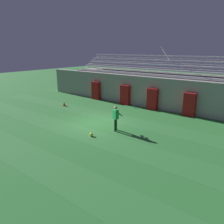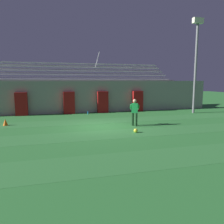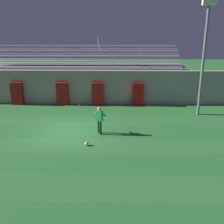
{
  "view_description": "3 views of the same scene",
  "coord_description": "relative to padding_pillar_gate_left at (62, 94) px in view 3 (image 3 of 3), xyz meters",
  "views": [
    {
      "loc": [
        10.2,
        -11.24,
        5.22
      ],
      "look_at": [
        1.8,
        -0.37,
        1.24
      ],
      "focal_mm": 35.0,
      "sensor_mm": 36.0,
      "label": 1
    },
    {
      "loc": [
        -2.79,
        -12.82,
        2.73
      ],
      "look_at": [
        0.59,
        -0.42,
        0.94
      ],
      "focal_mm": 35.0,
      "sensor_mm": 36.0,
      "label": 2
    },
    {
      "loc": [
        3.18,
        -15.04,
        6.09
      ],
      "look_at": [
        2.81,
        -0.59,
        1.47
      ],
      "focal_mm": 42.0,
      "sensor_mm": 36.0,
      "label": 3
    }
  ],
  "objects": [
    {
      "name": "turf_stripe_near",
      "position": [
        1.47,
        -11.95,
        -0.93
      ],
      "size": [
        28.0,
        1.97,
        0.01
      ],
      "primitive_type": "cube",
      "color": "#337A38",
      "rests_on": "ground"
    },
    {
      "name": "soccer_ball",
      "position": [
        2.94,
        -7.99,
        -0.83
      ],
      "size": [
        0.22,
        0.22,
        0.22
      ],
      "primitive_type": "sphere",
      "color": "yellow",
      "rests_on": "ground"
    },
    {
      "name": "bleacher_stand",
      "position": [
        1.47,
        2.89,
        0.57
      ],
      "size": [
        18.0,
        4.05,
        5.43
      ],
      "color": "#999691",
      "rests_on": "ground"
    },
    {
      "name": "turf_stripe_mid",
      "position": [
        1.47,
        -8.02,
        -0.93
      ],
      "size": [
        28.0,
        1.97,
        0.01
      ],
      "primitive_type": "cube",
      "color": "#337A38",
      "rests_on": "ground"
    },
    {
      "name": "ground_plane",
      "position": [
        1.47,
        -5.95,
        -0.94
      ],
      "size": [
        80.0,
        80.0,
        0.0
      ],
      "primitive_type": "plane",
      "color": "#2D7533"
    },
    {
      "name": "padding_pillar_gate_left",
      "position": [
        0.0,
        0.0,
        0.0
      ],
      "size": [
        0.94,
        0.44,
        1.87
      ],
      "primitive_type": "cube",
      "color": "maroon",
      "rests_on": "ground"
    },
    {
      "name": "back_wall",
      "position": [
        1.47,
        0.55,
        0.46
      ],
      "size": [
        24.0,
        0.6,
        2.8
      ],
      "primitive_type": "cube",
      "color": "#999691",
      "rests_on": "ground"
    },
    {
      "name": "turf_stripe_far",
      "position": [
        1.47,
        -4.08,
        -0.93
      ],
      "size": [
        28.0,
        1.97,
        0.01
      ],
      "primitive_type": "cube",
      "color": "#337A38",
      "rests_on": "ground"
    },
    {
      "name": "padding_pillar_gate_right",
      "position": [
        2.93,
        0.0,
        0.0
      ],
      "size": [
        0.94,
        0.44,
        1.87
      ],
      "primitive_type": "cube",
      "color": "maroon",
      "rests_on": "ground"
    },
    {
      "name": "goalkeeper",
      "position": [
        3.53,
        -6.25,
        0.02
      ],
      "size": [
        0.7,
        0.68,
        1.67
      ],
      "color": "#143319",
      "rests_on": "ground"
    },
    {
      "name": "padding_pillar_far_left",
      "position": [
        -3.78,
        0.0,
        0.0
      ],
      "size": [
        0.94,
        0.44,
        1.87
      ],
      "primitive_type": "cube",
      "color": "maroon",
      "rests_on": "ground"
    },
    {
      "name": "floodlight_pole",
      "position": [
        10.56,
        -2.33,
        4.11
      ],
      "size": [
        0.9,
        0.36,
        7.97
      ],
      "color": "slate",
      "rests_on": "ground"
    },
    {
      "name": "water_bottle",
      "position": [
        1.48,
        -0.7,
        -0.82
      ],
      "size": [
        0.07,
        0.07,
        0.24
      ],
      "primitive_type": "cylinder",
      "color": "#1E8CD8",
      "rests_on": "ground"
    },
    {
      "name": "padding_pillar_far_right",
      "position": [
        6.23,
        0.0,
        0.0
      ],
      "size": [
        0.94,
        0.44,
        1.87
      ],
      "primitive_type": "cube",
      "color": "maroon",
      "rests_on": "ground"
    }
  ]
}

